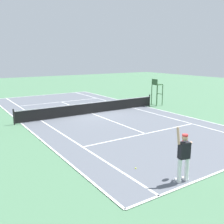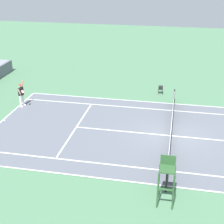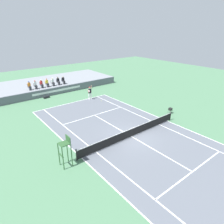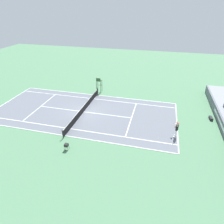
{
  "view_description": "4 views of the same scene",
  "coord_description": "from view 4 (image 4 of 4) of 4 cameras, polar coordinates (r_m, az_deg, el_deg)",
  "views": [
    {
      "loc": [
        9.55,
        17.37,
        4.48
      ],
      "look_at": [
        0.82,
        4.07,
        1.0
      ],
      "focal_mm": 41.07,
      "sensor_mm": 36.0,
      "label": 1
    },
    {
      "loc": [
        -19.9,
        -0.07,
        10.51
      ],
      "look_at": [
        0.82,
        4.07,
        1.0
      ],
      "focal_mm": 54.4,
      "sensor_mm": 36.0,
      "label": 2
    },
    {
      "loc": [
        -11.74,
        -11.8,
        9.73
      ],
      "look_at": [
        0.82,
        4.07,
        1.0
      ],
      "focal_mm": 31.82,
      "sensor_mm": 36.0,
      "label": 3
    },
    {
      "loc": [
        20.96,
        9.22,
        12.73
      ],
      "look_at": [
        0.82,
        4.07,
        1.0
      ],
      "focal_mm": 31.34,
      "sensor_mm": 36.0,
      "label": 4
    }
  ],
  "objects": [
    {
      "name": "ground_plane",
      "position": [
        26.19,
        -8.21,
        0.03
      ],
      "size": [
        80.0,
        80.0,
        0.0
      ],
      "primitive_type": "plane",
      "color": "#4C7A56"
    },
    {
      "name": "ball_hopper",
      "position": [
        19.8,
        -13.2,
        -9.37
      ],
      "size": [
        0.36,
        0.36,
        0.7
      ],
      "color": "black",
      "rests_on": "ground"
    },
    {
      "name": "barrier_wall",
      "position": [
        25.37,
        29.52,
        -3.46
      ],
      "size": [
        22.4,
        0.25,
        1.13
      ],
      "color": "#565B66",
      "rests_on": "ground"
    },
    {
      "name": "umpire_chair",
      "position": [
        31.29,
        -3.82,
        8.45
      ],
      "size": [
        0.77,
        0.77,
        2.44
      ],
      "color": "#2D562D",
      "rests_on": "ground"
    },
    {
      "name": "tennis_ball",
      "position": [
        21.62,
        13.32,
        -7.45
      ],
      "size": [
        0.07,
        0.07,
        0.07
      ],
      "primitive_type": "sphere",
      "color": "#D1E533",
      "rests_on": "ground"
    },
    {
      "name": "court",
      "position": [
        26.19,
        -8.21,
        0.05
      ],
      "size": [
        11.08,
        23.88,
        0.03
      ],
      "color": "slate",
      "rests_on": "ground"
    },
    {
      "name": "equipment_bag",
      "position": [
        27.14,
        26.9,
        -1.65
      ],
      "size": [
        0.93,
        0.41,
        0.32
      ],
      "color": "black",
      "rests_on": "ground"
    },
    {
      "name": "tennis_player",
      "position": [
        21.82,
        18.33,
        -4.8
      ],
      "size": [
        0.82,
        0.61,
        2.08
      ],
      "color": "white",
      "rests_on": "ground"
    },
    {
      "name": "net",
      "position": [
        25.94,
        -8.29,
        1.03
      ],
      "size": [
        11.98,
        0.1,
        1.07
      ],
      "color": "black",
      "rests_on": "ground"
    }
  ]
}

